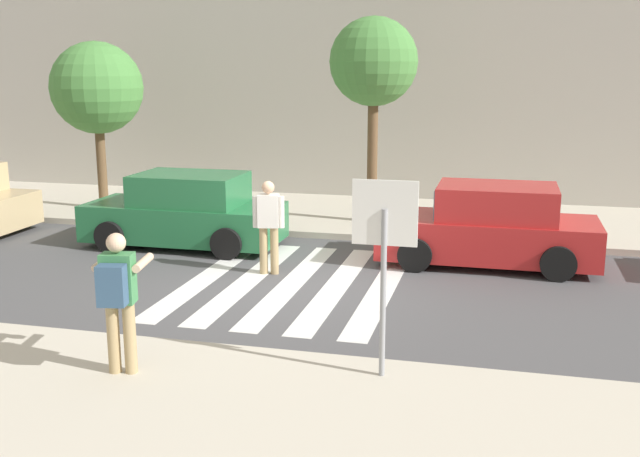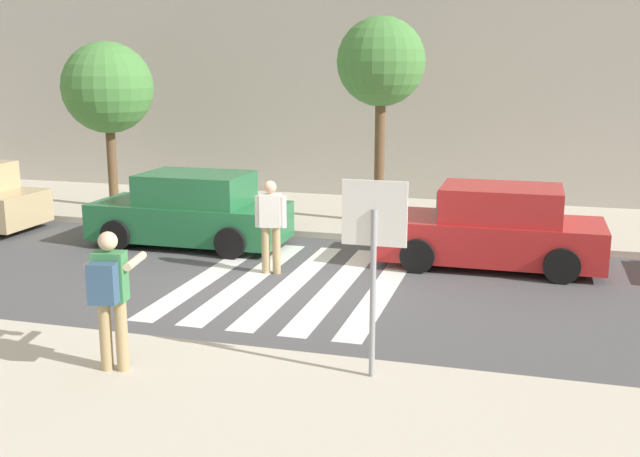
{
  "view_description": "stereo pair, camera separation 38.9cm",
  "coord_description": "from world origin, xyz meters",
  "px_view_note": "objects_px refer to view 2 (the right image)",
  "views": [
    {
      "loc": [
        3.54,
        -12.0,
        3.79
      ],
      "look_at": [
        0.6,
        -0.2,
        1.1
      ],
      "focal_mm": 42.0,
      "sensor_mm": 36.0,
      "label": 1
    },
    {
      "loc": [
        3.91,
        -11.9,
        3.79
      ],
      "look_at": [
        0.6,
        -0.2,
        1.1
      ],
      "focal_mm": 42.0,
      "sensor_mm": 36.0,
      "label": 2
    }
  ],
  "objects_px": {
    "parked_car_green": "(192,211)",
    "parked_car_red": "(494,229)",
    "photographer_with_backpack": "(110,289)",
    "street_tree_west": "(108,88)",
    "street_tree_center": "(381,64)",
    "pedestrian_crossing": "(271,222)",
    "stop_sign": "(374,236)"
  },
  "relations": [
    {
      "from": "stop_sign",
      "to": "street_tree_west",
      "type": "xyz_separation_m",
      "value": [
        -8.7,
        8.76,
        1.32
      ]
    },
    {
      "from": "parked_car_green",
      "to": "street_tree_west",
      "type": "distance_m",
      "value": 5.11
    },
    {
      "from": "parked_car_green",
      "to": "street_tree_west",
      "type": "bearing_deg",
      "value": 141.86
    },
    {
      "from": "street_tree_west",
      "to": "pedestrian_crossing",
      "type": "bearing_deg",
      "value": -36.82
    },
    {
      "from": "street_tree_west",
      "to": "stop_sign",
      "type": "bearing_deg",
      "value": -45.21
    },
    {
      "from": "parked_car_red",
      "to": "street_tree_center",
      "type": "relative_size",
      "value": 0.87
    },
    {
      "from": "photographer_with_backpack",
      "to": "street_tree_center",
      "type": "distance_m",
      "value": 9.94
    },
    {
      "from": "photographer_with_backpack",
      "to": "street_tree_west",
      "type": "bearing_deg",
      "value": 120.87
    },
    {
      "from": "photographer_with_backpack",
      "to": "street_tree_center",
      "type": "relative_size",
      "value": 0.37
    },
    {
      "from": "photographer_with_backpack",
      "to": "parked_car_red",
      "type": "relative_size",
      "value": 0.42
    },
    {
      "from": "stop_sign",
      "to": "pedestrian_crossing",
      "type": "height_order",
      "value": "stop_sign"
    },
    {
      "from": "pedestrian_crossing",
      "to": "street_tree_west",
      "type": "bearing_deg",
      "value": 143.18
    },
    {
      "from": "photographer_with_backpack",
      "to": "street_tree_west",
      "type": "distance_m",
      "value": 11.21
    },
    {
      "from": "parked_car_green",
      "to": "stop_sign",
      "type": "bearing_deg",
      "value": -49.21
    },
    {
      "from": "stop_sign",
      "to": "pedestrian_crossing",
      "type": "distance_m",
      "value": 5.26
    },
    {
      "from": "photographer_with_backpack",
      "to": "parked_car_green",
      "type": "bearing_deg",
      "value": 107.65
    },
    {
      "from": "stop_sign",
      "to": "street_tree_west",
      "type": "height_order",
      "value": "street_tree_west"
    },
    {
      "from": "parked_car_green",
      "to": "parked_car_red",
      "type": "height_order",
      "value": "same"
    },
    {
      "from": "pedestrian_crossing",
      "to": "parked_car_green",
      "type": "distance_m",
      "value": 2.88
    },
    {
      "from": "photographer_with_backpack",
      "to": "parked_car_red",
      "type": "bearing_deg",
      "value": 58.38
    },
    {
      "from": "pedestrian_crossing",
      "to": "street_tree_center",
      "type": "xyz_separation_m",
      "value": [
        1.11,
        4.43,
        2.81
      ]
    },
    {
      "from": "parked_car_red",
      "to": "street_tree_center",
      "type": "bearing_deg",
      "value": 134.89
    },
    {
      "from": "pedestrian_crossing",
      "to": "parked_car_red",
      "type": "relative_size",
      "value": 0.42
    },
    {
      "from": "stop_sign",
      "to": "photographer_with_backpack",
      "type": "xyz_separation_m",
      "value": [
        -3.04,
        -0.71,
        -0.68
      ]
    },
    {
      "from": "parked_car_red",
      "to": "street_tree_west",
      "type": "height_order",
      "value": "street_tree_west"
    },
    {
      "from": "photographer_with_backpack",
      "to": "pedestrian_crossing",
      "type": "xyz_separation_m",
      "value": [
        0.23,
        5.06,
        -0.19
      ]
    },
    {
      "from": "pedestrian_crossing",
      "to": "parked_car_green",
      "type": "height_order",
      "value": "pedestrian_crossing"
    },
    {
      "from": "stop_sign",
      "to": "photographer_with_backpack",
      "type": "height_order",
      "value": "stop_sign"
    },
    {
      "from": "parked_car_green",
      "to": "street_tree_west",
      "type": "relative_size",
      "value": 0.98
    },
    {
      "from": "parked_car_green",
      "to": "parked_car_red",
      "type": "distance_m",
      "value": 6.25
    },
    {
      "from": "stop_sign",
      "to": "street_tree_west",
      "type": "relative_size",
      "value": 0.56
    },
    {
      "from": "street_tree_center",
      "to": "pedestrian_crossing",
      "type": "bearing_deg",
      "value": -104.1
    }
  ]
}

